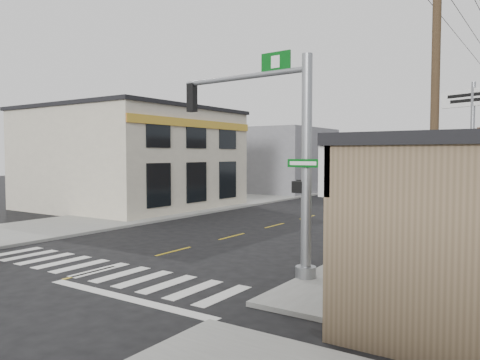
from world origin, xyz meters
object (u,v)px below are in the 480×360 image
Objects in this scene: fire_hydrant at (353,248)px; dance_center_sign at (473,118)px; bare_tree at (414,157)px; utility_pole_near at (435,121)px; lamp_post at (424,174)px; guide_sign at (352,204)px; traffic_signal_pole at (282,142)px.

fire_hydrant is 12.73m from dance_center_sign.
utility_pole_near is at bearing -61.02° from bare_tree.
dance_center_sign reaches higher than lamp_post.
guide_sign is at bearing -79.55° from lamp_post.
dance_center_sign is (2.39, 11.14, 3.67)m from guide_sign.
fire_hydrant is 6.66m from lamp_post.
guide_sign is 0.39× the size of dance_center_sign.
traffic_signal_pole is 2.32× the size of guide_sign.
utility_pole_near is (2.02, -8.16, 1.83)m from lamp_post.
utility_pole_near is at bearing -54.23° from lamp_post.
lamp_post is at bearing 81.80° from traffic_signal_pole.
utility_pole_near is at bearing -33.95° from fire_hydrant.
utility_pole_near reaches higher than bare_tree.
traffic_signal_pole is 5.10m from fire_hydrant.
fire_hydrant is 3.87m from bare_tree.
utility_pole_near reaches higher than dance_center_sign.
dance_center_sign is at bearing 81.61° from traffic_signal_pole.
lamp_post is 1.04× the size of bare_tree.
dance_center_sign is at bearing 89.36° from utility_pole_near.
traffic_signal_pole is at bearing -81.30° from dance_center_sign.
utility_pole_near reaches higher than guide_sign.
lamp_post is at bearing 80.62° from fire_hydrant.
dance_center_sign is 0.83× the size of utility_pole_near.
bare_tree is (1.07, -6.45, 0.82)m from lamp_post.
fire_hydrant is at bearing 76.61° from traffic_signal_pole.
bare_tree is at bearing -8.99° from fire_hydrant.
fire_hydrant is at bearing 141.96° from utility_pole_near.
bare_tree is at bearing 114.90° from utility_pole_near.
utility_pole_near is (4.08, 1.31, 0.56)m from traffic_signal_pole.
dance_center_sign is at bearing 79.51° from guide_sign.
dance_center_sign is (1.21, 5.28, 2.78)m from lamp_post.
traffic_signal_pole is 1.43× the size of lamp_post.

